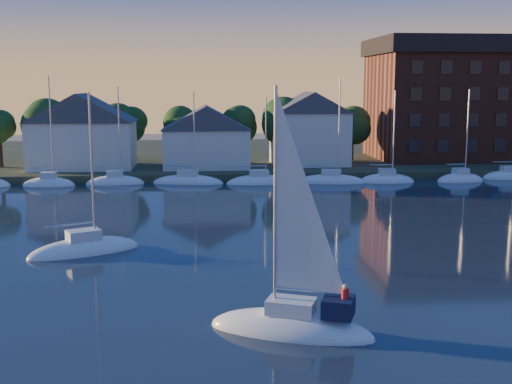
{
  "coord_description": "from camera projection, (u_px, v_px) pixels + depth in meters",
  "views": [
    {
      "loc": [
        -6.99,
        -27.11,
        11.71
      ],
      "look_at": [
        -2.59,
        22.0,
        3.45
      ],
      "focal_mm": 45.0,
      "sensor_mm": 36.0,
      "label": 1
    }
  ],
  "objects": [
    {
      "name": "ground",
      "position": [
        356.0,
        345.0,
        29.18
      ],
      "size": [
        260.0,
        260.0,
        0.0
      ],
      "primitive_type": "plane",
      "color": "black",
      "rests_on": "ground"
    },
    {
      "name": "condo_block",
      "position": [
        477.0,
        98.0,
        94.36
      ],
      "size": [
        31.0,
        17.0,
        17.4
      ],
      "color": "brown",
      "rests_on": "shoreline_land"
    },
    {
      "name": "clubhouse_east",
      "position": [
        309.0,
        127.0,
        86.85
      ],
      "size": [
        10.5,
        8.4,
        9.8
      ],
      "color": "silver",
      "rests_on": "shoreline_land"
    },
    {
      "name": "shoreline_land",
      "position": [
        243.0,
        159.0,
        102.86
      ],
      "size": [
        160.0,
        50.0,
        2.0
      ],
      "primitive_type": "cube",
      "color": "#323A21",
      "rests_on": "ground"
    },
    {
      "name": "clubhouse_west",
      "position": [
        83.0,
        130.0,
        83.24
      ],
      "size": [
        13.65,
        9.45,
        9.64
      ],
      "color": "silver",
      "rests_on": "shoreline_land"
    },
    {
      "name": "hero_sailboat",
      "position": [
        294.0,
        322.0,
        30.57
      ],
      "size": [
        8.46,
        5.38,
        12.81
      ],
      "rotation": [
        0.0,
        0.0,
        2.77
      ],
      "color": "white",
      "rests_on": "ground"
    },
    {
      "name": "tree_line",
      "position": [
        262.0,
        117.0,
        90.06
      ],
      "size": [
        93.4,
        5.4,
        8.9
      ],
      "color": "#39291A",
      "rests_on": "shoreline_land"
    },
    {
      "name": "wooden_dock",
      "position": [
        255.0,
        179.0,
        80.26
      ],
      "size": [
        120.0,
        3.0,
        1.0
      ],
      "primitive_type": "cube",
      "color": "brown",
      "rests_on": "ground"
    },
    {
      "name": "moored_fleet",
      "position": [
        224.0,
        183.0,
        76.95
      ],
      "size": [
        79.5,
        2.4,
        12.05
      ],
      "color": "white",
      "rests_on": "ground"
    },
    {
      "name": "drifting_sailboat_left",
      "position": [
        84.0,
        251.0,
        45.25
      ],
      "size": [
        8.33,
        5.89,
        12.32
      ],
      "rotation": [
        0.0,
        0.0,
        0.46
      ],
      "color": "white",
      "rests_on": "ground"
    },
    {
      "name": "clubhouse_centre",
      "position": [
        206.0,
        136.0,
        83.8
      ],
      "size": [
        11.55,
        8.4,
        8.08
      ],
      "color": "silver",
      "rests_on": "shoreline_land"
    }
  ]
}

